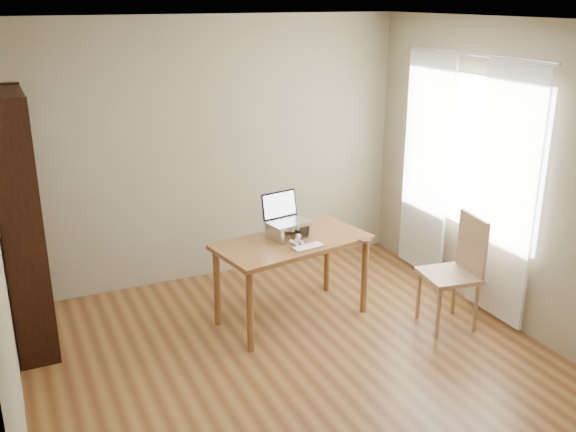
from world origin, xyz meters
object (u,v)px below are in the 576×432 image
object	(u,v)px
bookshelf	(21,224)
cat	(283,230)
desk	(292,251)
chair	(457,267)
keyboard	(308,247)
laptop	(285,214)

from	to	relation	value
bookshelf	cat	xyz separation A→B (m)	(2.09, -0.43, -0.23)
bookshelf	cat	distance (m)	2.15
cat	desk	bearing A→B (deg)	-85.93
bookshelf	chair	xyz separation A→B (m)	(3.37, -1.23, -0.51)
bookshelf	cat	world-z (taller)	bookshelf
keyboard	cat	size ratio (longest dim) A/B	0.60
bookshelf	laptop	world-z (taller)	bookshelf
desk	cat	world-z (taller)	cat
desk	keyboard	xyz separation A→B (m)	(0.04, -0.22, 0.11)
keyboard	chair	distance (m)	1.31
desk	bookshelf	bearing A→B (deg)	155.92
keyboard	chair	world-z (taller)	chair
cat	keyboard	bearing A→B (deg)	-90.20
bookshelf	keyboard	size ratio (longest dim) A/B	7.22
desk	chair	world-z (taller)	chair
keyboard	cat	bearing A→B (deg)	95.38
keyboard	cat	distance (m)	0.34
desk	cat	distance (m)	0.21
laptop	desk	bearing A→B (deg)	-99.84
cat	chair	world-z (taller)	chair
keyboard	chair	size ratio (longest dim) A/B	0.29
laptop	keyboard	size ratio (longest dim) A/B	1.34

